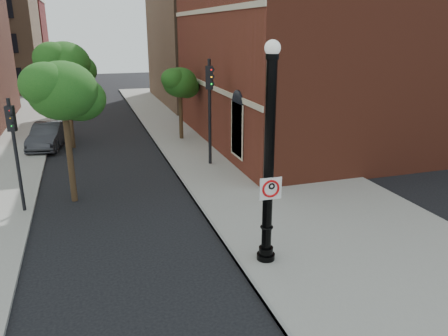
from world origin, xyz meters
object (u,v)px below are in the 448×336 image
object	(u,v)px
no_parking_sign	(271,188)
traffic_signal_right	(210,95)
traffic_signal_left	(14,138)
lamppost	(269,168)
parked_car	(48,135)

from	to	relation	value
no_parking_sign	traffic_signal_right	distance (m)	9.96
traffic_signal_left	traffic_signal_right	world-z (taller)	traffic_signal_right
lamppost	traffic_signal_left	bearing A→B (deg)	139.59
no_parking_sign	traffic_signal_right	size ratio (longest dim) A/B	0.12
traffic_signal_left	lamppost	bearing A→B (deg)	-25.73
traffic_signal_left	traffic_signal_right	size ratio (longest dim) A/B	0.82
lamppost	traffic_signal_right	bearing A→B (deg)	83.48
no_parking_sign	traffic_signal_left	bearing A→B (deg)	141.63
traffic_signal_right	traffic_signal_left	bearing A→B (deg)	-133.47
no_parking_sign	traffic_signal_right	xyz separation A→B (m)	(1.10, 9.83, 1.14)
parked_car	traffic_signal_left	world-z (taller)	traffic_signal_left
lamppost	traffic_signal_left	distance (m)	9.40
no_parking_sign	lamppost	bearing A→B (deg)	96.19
lamppost	no_parking_sign	xyz separation A→B (m)	(0.01, -0.16, -0.53)
parked_car	traffic_signal_right	xyz separation A→B (m)	(7.92, -6.20, 2.81)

